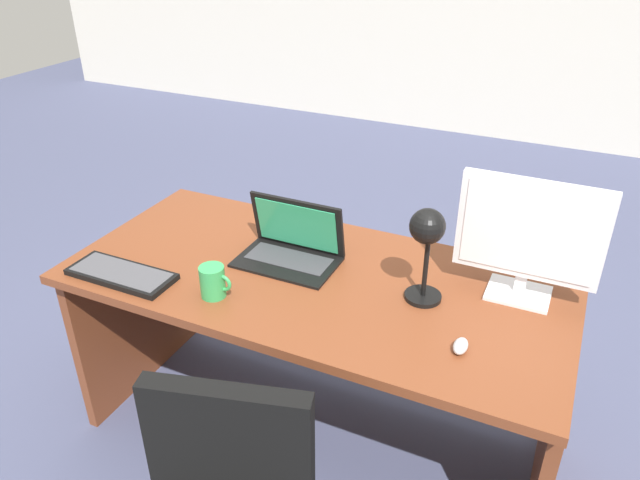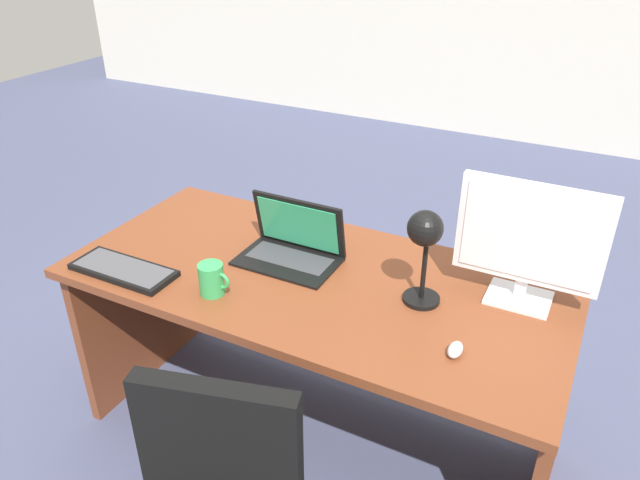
% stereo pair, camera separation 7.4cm
% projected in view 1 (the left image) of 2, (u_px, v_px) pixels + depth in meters
% --- Properties ---
extents(ground, '(12.00, 12.00, 0.00)m').
position_uv_depth(ground, '(422.00, 260.00, 3.63)').
color(ground, '#474C6B').
extents(desk, '(1.73, 0.81, 0.75)m').
position_uv_depth(desk, '(321.00, 319.00, 2.22)').
color(desk, brown).
rests_on(desk, ground).
extents(monitor, '(0.45, 0.16, 0.41)m').
position_uv_depth(monitor, '(530.00, 235.00, 1.86)').
color(monitor, silver).
rests_on(monitor, desk).
extents(laptop, '(0.36, 0.23, 0.22)m').
position_uv_depth(laptop, '(293.00, 241.00, 2.15)').
color(laptop, black).
rests_on(laptop, desk).
extents(keyboard, '(0.38, 0.15, 0.02)m').
position_uv_depth(keyboard, '(122.00, 274.00, 2.06)').
color(keyboard, black).
rests_on(keyboard, desk).
extents(mouse, '(0.04, 0.07, 0.03)m').
position_uv_depth(mouse, '(461.00, 346.00, 1.71)').
color(mouse, '#B7BABF').
rests_on(mouse, desk).
extents(desk_lamp, '(0.12, 0.14, 0.33)m').
position_uv_depth(desk_lamp, '(427.00, 238.00, 1.82)').
color(desk_lamp, black).
rests_on(desk_lamp, desk).
extents(coffee_mug, '(0.11, 0.08, 0.11)m').
position_uv_depth(coffee_mug, '(213.00, 282.00, 1.94)').
color(coffee_mug, green).
rests_on(coffee_mug, desk).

